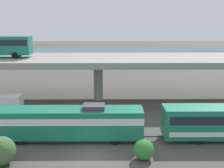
# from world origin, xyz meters

# --- Properties ---
(ground_plane) EXTENTS (260.00, 260.00, 0.00)m
(ground_plane) POSITION_xyz_m (0.00, 0.00, 0.00)
(ground_plane) COLOR #4C4944
(rail_strip_near) EXTENTS (110.00, 0.12, 0.12)m
(rail_strip_near) POSITION_xyz_m (0.00, 3.26, 0.06)
(rail_strip_near) COLOR #59544C
(rail_strip_near) RESTS_ON ground_plane
(rail_strip_far) EXTENTS (110.00, 0.12, 0.12)m
(rail_strip_far) POSITION_xyz_m (0.00, 4.74, 0.06)
(rail_strip_far) COLOR #59544C
(rail_strip_far) RESTS_ON ground_plane
(train_locomotive) EXTENTS (17.71, 3.04, 4.18)m
(train_locomotive) POSITION_xyz_m (-3.51, 4.00, 2.19)
(train_locomotive) COLOR #197A56
(train_locomotive) RESTS_ON ground_plane
(highway_overpass) EXTENTS (96.00, 11.57, 7.15)m
(highway_overpass) POSITION_xyz_m (0.00, 20.00, 6.53)
(highway_overpass) COLOR gray
(highway_overpass) RESTS_ON ground_plane
(pier_parking_lot) EXTENTS (56.32, 10.56, 1.38)m
(pier_parking_lot) POSITION_xyz_m (0.00, 55.00, 0.69)
(pier_parking_lot) COLOR gray
(pier_parking_lot) RESTS_ON ground_plane
(parked_car_0) EXTENTS (4.52, 1.96, 1.50)m
(parked_car_0) POSITION_xyz_m (-10.82, 53.96, 2.15)
(parked_car_0) COLOR silver
(parked_car_0) RESTS_ON pier_parking_lot
(parked_car_1) EXTENTS (4.24, 1.98, 1.50)m
(parked_car_1) POSITION_xyz_m (20.23, 55.47, 2.15)
(parked_car_1) COLOR silver
(parked_car_1) RESTS_ON pier_parking_lot
(parked_car_2) EXTENTS (4.31, 1.90, 1.50)m
(parked_car_2) POSITION_xyz_m (-10.77, 56.11, 2.15)
(parked_car_2) COLOR #B7B7BC
(parked_car_2) RESTS_ON pier_parking_lot
(parked_car_3) EXTENTS (4.20, 1.97, 1.50)m
(parked_car_3) POSITION_xyz_m (6.64, 52.45, 2.15)
(parked_car_3) COLOR black
(parked_car_3) RESTS_ON pier_parking_lot
(parked_car_4) EXTENTS (4.26, 1.99, 1.50)m
(parked_car_4) POSITION_xyz_m (-16.45, 53.20, 2.15)
(parked_car_4) COLOR #B7B7BC
(parked_car_4) RESTS_ON pier_parking_lot
(parked_car_5) EXTENTS (4.48, 1.97, 1.50)m
(parked_car_5) POSITION_xyz_m (1.98, 52.69, 2.15)
(parked_car_5) COLOR navy
(parked_car_5) RESTS_ON pier_parking_lot
(parked_car_6) EXTENTS (4.26, 1.97, 1.50)m
(parked_car_6) POSITION_xyz_m (5.61, 56.31, 2.15)
(parked_car_6) COLOR #B7B7BC
(parked_car_6) RESTS_ON pier_parking_lot
(parked_car_7) EXTENTS (4.17, 1.87, 1.50)m
(parked_car_7) POSITION_xyz_m (-3.47, 52.46, 2.15)
(parked_car_7) COLOR maroon
(parked_car_7) RESTS_ON pier_parking_lot
(harbor_water) EXTENTS (140.00, 36.00, 0.01)m
(harbor_water) POSITION_xyz_m (0.00, 78.00, 0.00)
(harbor_water) COLOR navy
(harbor_water) RESTS_ON ground_plane
(shrub_left) EXTENTS (2.76, 2.76, 2.76)m
(shrub_left) POSITION_xyz_m (-8.35, -1.51, 1.38)
(shrub_left) COLOR #3F6734
(shrub_left) RESTS_ON ground_plane
(shrub_right) EXTENTS (2.00, 2.00, 2.00)m
(shrub_right) POSITION_xyz_m (5.24, -0.59, 1.00)
(shrub_right) COLOR #347E34
(shrub_right) RESTS_ON ground_plane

